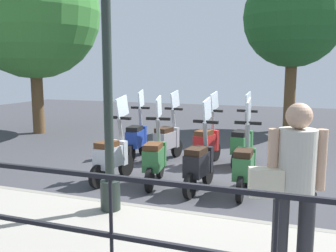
% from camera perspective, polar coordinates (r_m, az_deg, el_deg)
% --- Properties ---
extents(ground_plane, '(28.00, 28.00, 0.00)m').
position_cam_1_polar(ground_plane, '(7.22, 3.22, -7.51)').
color(ground_plane, '#38383D').
extents(promenade_walkway, '(2.20, 20.00, 0.15)m').
position_cam_1_polar(promenade_walkway, '(4.45, -9.02, -17.24)').
color(promenade_walkway, gray).
rests_on(promenade_walkway, ground_plane).
extents(fence_railing, '(0.04, 16.03, 1.07)m').
position_cam_1_polar(fence_railing, '(3.33, -18.22, -11.43)').
color(fence_railing, black).
rests_on(fence_railing, promenade_walkway).
extents(lamp_post_near, '(0.26, 0.90, 3.93)m').
position_cam_1_polar(lamp_post_near, '(4.85, -9.19, 6.94)').
color(lamp_post_near, '#232D28').
rests_on(lamp_post_near, promenade_walkway).
extents(pedestrian_with_bag, '(0.42, 0.63, 1.59)m').
position_cam_1_polar(pedestrian_with_bag, '(3.38, 18.55, -7.85)').
color(pedestrian_with_bag, '#28282D').
rests_on(pedestrian_with_bag, promenade_walkway).
extents(tree_large, '(4.03, 4.03, 5.73)m').
position_cam_1_polar(tree_large, '(12.50, -19.88, 16.01)').
color(tree_large, brown).
rests_on(tree_large, ground_plane).
extents(tree_distant, '(3.15, 3.15, 5.20)m').
position_cam_1_polar(tree_distant, '(12.87, 18.59, 15.36)').
color(tree_distant, brown).
rests_on(tree_distant, ground_plane).
extents(scooter_near_0, '(1.23, 0.44, 1.54)m').
position_cam_1_polar(scooter_near_0, '(6.18, 11.57, -5.84)').
color(scooter_near_0, black).
rests_on(scooter_near_0, ground_plane).
extents(scooter_near_1, '(1.23, 0.44, 1.54)m').
position_cam_1_polar(scooter_near_1, '(6.22, 4.79, -5.60)').
color(scooter_near_1, black).
rests_on(scooter_near_1, ground_plane).
extents(scooter_near_2, '(1.23, 0.46, 1.54)m').
position_cam_1_polar(scooter_near_2, '(6.56, -2.00, -4.81)').
color(scooter_near_2, black).
rests_on(scooter_near_2, ground_plane).
extents(scooter_near_3, '(1.23, 0.46, 1.54)m').
position_cam_1_polar(scooter_near_3, '(6.77, -8.52, -4.47)').
color(scooter_near_3, black).
rests_on(scooter_near_3, ground_plane).
extents(scooter_far_0, '(1.23, 0.46, 1.54)m').
position_cam_1_polar(scooter_far_0, '(7.93, 11.26, -2.59)').
color(scooter_far_0, black).
rests_on(scooter_far_0, ground_plane).
extents(scooter_far_1, '(1.22, 0.49, 1.54)m').
position_cam_1_polar(scooter_far_1, '(7.91, 5.96, -2.51)').
color(scooter_far_1, black).
rests_on(scooter_far_1, ground_plane).
extents(scooter_far_2, '(1.22, 0.48, 1.54)m').
position_cam_1_polar(scooter_far_2, '(8.22, -0.09, -2.03)').
color(scooter_far_2, black).
rests_on(scooter_far_2, ground_plane).
extents(scooter_far_3, '(1.23, 0.44, 1.54)m').
position_cam_1_polar(scooter_far_3, '(8.43, -4.78, -1.78)').
color(scooter_far_3, black).
rests_on(scooter_far_3, ground_plane).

